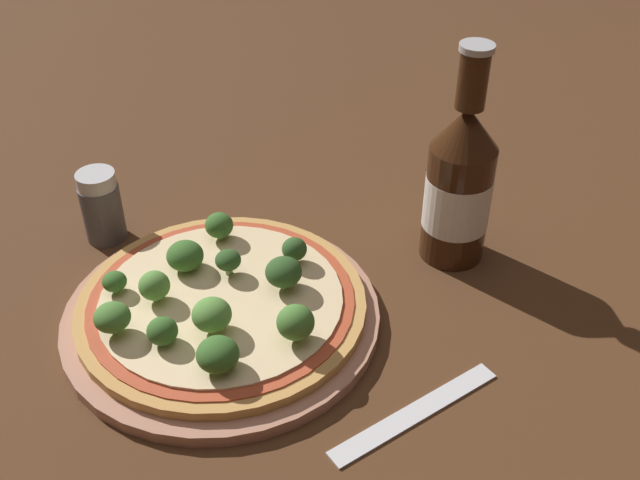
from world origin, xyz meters
TOP-DOWN VIEW (x-y plane):
  - ground_plane at (0.00, 0.00)m, footprint 3.00×3.00m
  - plate at (-0.01, -0.03)m, footprint 0.29×0.29m
  - pizza at (-0.01, -0.02)m, footprint 0.27×0.27m
  - broccoli_floret_0 at (0.01, 0.06)m, footprint 0.02×0.02m
  - broccoli_floret_1 at (-0.07, -0.01)m, footprint 0.04×0.04m
  - broccoli_floret_2 at (0.08, -0.02)m, footprint 0.03×0.03m
  - broccoli_floret_3 at (0.05, -0.09)m, footprint 0.04×0.04m
  - broccoli_floret_4 at (-0.01, -0.10)m, footprint 0.03×0.03m
  - broccoli_floret_5 at (0.01, -0.06)m, footprint 0.03×0.03m
  - broccoli_floret_6 at (-0.07, 0.04)m, footprint 0.03×0.03m
  - broccoli_floret_7 at (0.03, 0.02)m, footprint 0.03×0.03m
  - broccoli_floret_8 at (-0.03, 0.01)m, footprint 0.02×0.02m
  - broccoli_floret_9 at (-0.05, -0.11)m, footprint 0.03×0.03m
  - broccoli_floret_10 at (-0.09, -0.08)m, footprint 0.02×0.02m
  - broccoli_floret_11 at (-0.05, -0.06)m, footprint 0.03×0.03m
  - beer_bottle at (0.11, 0.19)m, footprint 0.07×0.07m
  - pepper_shaker at (-0.20, -0.01)m, footprint 0.04×0.04m
  - fork at (0.19, -0.01)m, footprint 0.07×0.16m

SIDE VIEW (x-z plane):
  - ground_plane at x=0.00m, z-range 0.00..0.00m
  - fork at x=0.19m, z-range 0.00..0.00m
  - plate at x=-0.01m, z-range 0.00..0.01m
  - pizza at x=-0.01m, z-range 0.01..0.03m
  - broccoli_floret_10 at x=-0.09m, z-range 0.03..0.05m
  - broccoli_floret_4 at x=-0.01m, z-range 0.03..0.05m
  - pepper_shaker at x=-0.20m, z-range 0.00..0.08m
  - broccoli_floret_1 at x=-0.07m, z-range 0.03..0.06m
  - broccoli_floret_0 at x=0.01m, z-range 0.03..0.05m
  - broccoli_floret_3 at x=0.05m, z-range 0.03..0.06m
  - broccoli_floret_6 at x=-0.07m, z-range 0.03..0.06m
  - broccoli_floret_8 at x=-0.03m, z-range 0.03..0.05m
  - broccoli_floret_11 at x=-0.05m, z-range 0.03..0.06m
  - broccoli_floret_9 at x=-0.05m, z-range 0.03..0.06m
  - broccoli_floret_5 at x=0.01m, z-range 0.03..0.06m
  - broccoli_floret_7 at x=0.03m, z-range 0.03..0.06m
  - broccoli_floret_2 at x=0.08m, z-range 0.03..0.06m
  - beer_bottle at x=0.11m, z-range -0.03..0.20m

